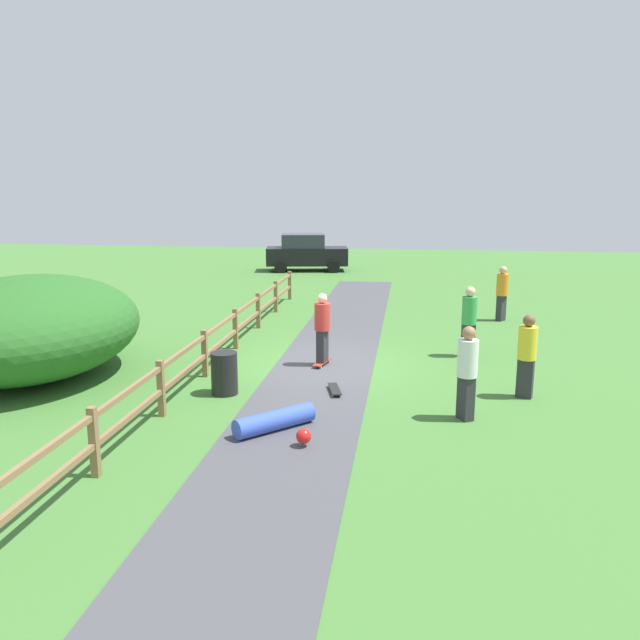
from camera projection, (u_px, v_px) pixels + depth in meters
The scene contains 13 objects.
ground_plane at pixel (325, 366), 15.28m from camera, with size 60.00×60.00×0.00m, color #427533.
asphalt_path at pixel (325, 365), 15.28m from camera, with size 2.40×28.00×0.02m, color #47474C.
wooden_fence at pixel (221, 336), 15.51m from camera, with size 0.12×18.12×1.10m.
bush_large at pixel (29, 327), 14.18m from camera, with size 4.68×5.62×2.33m, color #286023.
trash_bin at pixel (224, 373), 13.11m from camera, with size 0.56×0.56×0.90m, color black.
skater_riding at pixel (322, 326), 15.06m from camera, with size 0.46×0.82×1.78m.
skater_fallen at pixel (277, 422), 11.08m from camera, with size 1.45×1.45×0.36m.
skateboard_loose at pixel (335, 389), 13.22m from camera, with size 0.39×0.82×0.08m.
bystander_white at pixel (467, 368), 11.54m from camera, with size 0.52×0.52×1.79m.
bystander_yellow at pixel (527, 352), 12.77m from camera, with size 0.49×0.49×1.76m.
bystander_orange at pixel (502, 291), 20.25m from camera, with size 0.53×0.53×1.79m.
bystander_green at pixel (469, 318), 15.92m from camera, with size 0.45×0.45×1.82m.
parked_car_black at pixel (306, 252), 32.55m from camera, with size 4.42×2.52×1.92m.
Camera 1 is at (1.99, -14.58, 4.27)m, focal length 35.00 mm.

